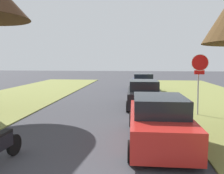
{
  "coord_description": "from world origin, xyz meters",
  "views": [
    {
      "loc": [
        1.6,
        -1.63,
        2.69
      ],
      "look_at": [
        0.31,
        11.1,
        1.22
      ],
      "focal_mm": 36.22,
      "sensor_mm": 36.0,
      "label": 1
    }
  ],
  "objects_px": {
    "parked_sedan_red": "(158,121)",
    "stop_sign_far": "(199,71)",
    "parked_sedan_navy": "(143,83)",
    "parked_sedan_black": "(143,94)"
  },
  "relations": [
    {
      "from": "parked_sedan_red",
      "to": "stop_sign_far",
      "type": "bearing_deg",
      "value": 59.41
    },
    {
      "from": "stop_sign_far",
      "to": "parked_sedan_navy",
      "type": "height_order",
      "value": "stop_sign_far"
    },
    {
      "from": "stop_sign_far",
      "to": "parked_sedan_red",
      "type": "distance_m",
      "value": 4.82
    },
    {
      "from": "stop_sign_far",
      "to": "parked_sedan_red",
      "type": "relative_size",
      "value": 0.67
    },
    {
      "from": "stop_sign_far",
      "to": "parked_sedan_red",
      "type": "height_order",
      "value": "stop_sign_far"
    },
    {
      "from": "parked_sedan_black",
      "to": "parked_sedan_navy",
      "type": "xyz_separation_m",
      "value": [
        0.22,
        7.04,
        0.0
      ]
    },
    {
      "from": "parked_sedan_black",
      "to": "parked_sedan_navy",
      "type": "bearing_deg",
      "value": 88.21
    },
    {
      "from": "stop_sign_far",
      "to": "parked_sedan_red",
      "type": "bearing_deg",
      "value": -120.59
    },
    {
      "from": "stop_sign_far",
      "to": "parked_sedan_navy",
      "type": "relative_size",
      "value": 0.67
    },
    {
      "from": "stop_sign_far",
      "to": "parked_sedan_black",
      "type": "distance_m",
      "value": 3.62
    }
  ]
}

